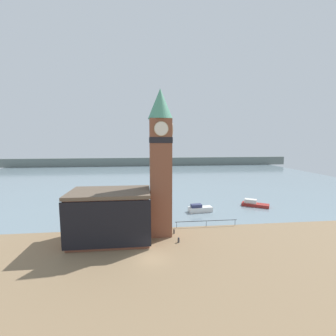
% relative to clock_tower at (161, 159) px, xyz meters
% --- Properties ---
extents(ground_plane, '(160.00, 160.00, 0.00)m').
position_rel_clock_tower_xyz_m(ground_plane, '(-1.81, -7.84, -12.45)').
color(ground_plane, '#846B4C').
extents(water, '(160.00, 120.00, 0.00)m').
position_rel_clock_tower_xyz_m(water, '(-1.81, 62.45, -12.45)').
color(water, gray).
rests_on(water, ground_plane).
extents(far_shoreline, '(180.00, 3.00, 5.00)m').
position_rel_clock_tower_xyz_m(far_shoreline, '(-1.81, 102.45, -9.95)').
color(far_shoreline, slate).
rests_on(far_shoreline, water).
extents(pier_railing, '(11.40, 0.08, 1.09)m').
position_rel_clock_tower_xyz_m(pier_railing, '(8.39, 2.20, -11.49)').
color(pier_railing, '#232328').
rests_on(pier_railing, ground_plane).
extents(clock_tower, '(3.90, 3.90, 23.45)m').
position_rel_clock_tower_xyz_m(clock_tower, '(0.00, 0.00, 0.00)').
color(clock_tower, brown).
rests_on(clock_tower, ground_plane).
extents(pier_building, '(12.24, 7.69, 7.81)m').
position_rel_clock_tower_xyz_m(pier_building, '(-7.88, -1.58, -8.52)').
color(pier_building, brown).
rests_on(pier_building, ground_plane).
extents(boat_near, '(5.33, 2.49, 1.74)m').
position_rel_clock_tower_xyz_m(boat_near, '(9.28, 10.56, -11.76)').
color(boat_near, silver).
rests_on(boat_near, water).
extents(boat_far, '(6.26, 5.06, 1.59)m').
position_rel_clock_tower_xyz_m(boat_far, '(23.14, 13.40, -11.87)').
color(boat_far, maroon).
rests_on(boat_far, water).
extents(mooring_bollard_near, '(0.25, 0.25, 0.76)m').
position_rel_clock_tower_xyz_m(mooring_bollard_near, '(2.19, -0.24, -12.03)').
color(mooring_bollard_near, '#2D2D33').
rests_on(mooring_bollard_near, ground_plane).
extents(mooring_bollard_far, '(0.31, 0.31, 0.78)m').
position_rel_clock_tower_xyz_m(mooring_bollard_far, '(2.44, -3.57, -12.02)').
color(mooring_bollard_far, '#2D2D33').
rests_on(mooring_bollard_far, ground_plane).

